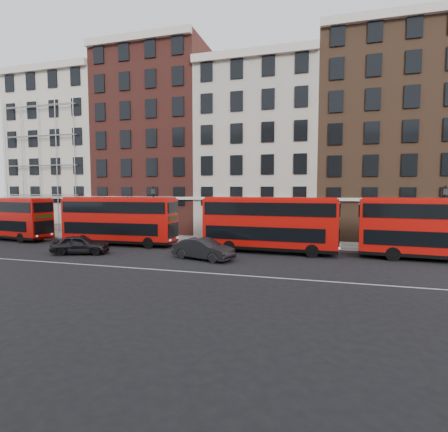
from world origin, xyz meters
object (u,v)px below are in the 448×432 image
(bus_a, at_px, (8,217))
(car_rear, at_px, (81,245))
(bus_d, at_px, (439,227))
(car_front, at_px, (203,249))
(bus_b, at_px, (119,219))
(bus_c, at_px, (269,223))

(bus_a, xyz_separation_m, car_rear, (12.51, -4.81, -1.55))
(bus_d, distance_m, car_front, 17.02)
(car_rear, xyz_separation_m, car_front, (10.14, 0.68, 0.03))
(bus_b, distance_m, bus_c, 13.87)
(bus_a, relative_size, car_front, 2.20)
(bus_c, bearing_deg, bus_b, -178.30)
(car_rear, bearing_deg, bus_a, 50.10)
(bus_a, xyz_separation_m, car_front, (22.65, -4.13, -1.52))
(bus_b, distance_m, car_front, 10.62)
(bus_c, bearing_deg, car_front, -133.90)
(bus_a, bearing_deg, car_front, -2.81)
(bus_d, bearing_deg, bus_a, -175.67)
(bus_c, height_order, car_front, bus_c)
(bus_c, distance_m, car_front, 6.12)
(bus_a, height_order, car_rear, bus_a)
(car_rear, bearing_deg, bus_b, -24.63)
(bus_c, relative_size, car_rear, 2.46)
(bus_b, xyz_separation_m, car_rear, (-0.49, -4.81, -1.63))
(bus_c, relative_size, car_front, 2.28)
(car_front, bearing_deg, bus_c, -29.15)
(bus_b, relative_size, bus_c, 0.98)
(bus_c, bearing_deg, bus_d, 1.70)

